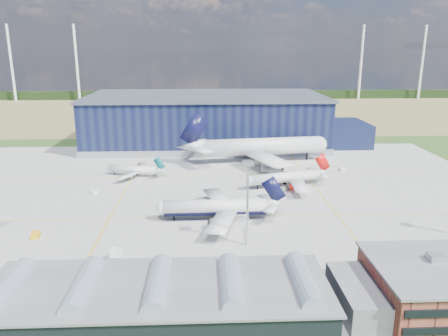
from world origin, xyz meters
The scene contains 19 objects.
ground centered at (0.00, 0.00, 0.00)m, with size 600.00×600.00×0.00m, color #2F5821.
apron centered at (0.00, 10.00, 0.03)m, with size 220.00×160.00×0.08m.
farmland centered at (0.00, 220.00, 0.00)m, with size 600.00×220.00×0.01m, color olive.
treeline centered at (0.00, 300.00, 4.00)m, with size 600.00×8.00×8.00m, color black.
horizon_dressing centered at (-191.30, 294.39, 34.20)m, with size 440.20×18.00×70.00m.
hangar centered at (2.81, 94.80, 11.62)m, with size 145.00×62.00×26.10m.
glass_concourse centered at (-6.45, -60.00, 3.69)m, with size 78.00×23.00×8.60m.
light_mast_center centered at (10.00, -30.00, 15.43)m, with size 2.60×2.60×23.00m.
airliner_navy centered at (2.20, -12.00, 6.50)m, with size 39.84×38.97×12.99m, color white, non-canonical shape.
airliner_red centered at (28.83, 18.74, 5.70)m, with size 34.99×34.23×11.41m, color white, non-canonical shape.
airliner_widebody centered at (24.55, 55.00, 11.19)m, with size 68.61×67.11×22.37m, color white, non-canonical shape.
airliner_regional centered at (-29.81, 35.14, 4.22)m, with size 25.85×25.29×8.43m, color white, non-canonical shape.
gse_tug_a centered at (-47.38, -22.51, 0.71)m, with size 2.07×3.39×1.41m, color yellow.
gse_cart_a centered at (56.88, 39.47, 0.62)m, with size 1.90×2.85×1.23m, color white.
gse_van_b centered at (9.33, -13.31, 1.12)m, with size 2.24×4.89×2.24m, color white.
gse_tug_c centered at (22.75, 62.00, 0.62)m, with size 1.77×2.83×1.24m, color yellow.
gse_cart_b centered at (-40.47, 13.75, 0.67)m, with size 2.08×3.11×1.35m, color white.
airstair centered at (-22.53, -37.04, 1.40)m, with size 1.75×4.39×2.81m, color white.
car_b centered at (1.11, -48.00, 0.54)m, with size 1.15×3.29×1.08m, color #99999E.
Camera 1 is at (-0.61, -134.63, 50.62)m, focal length 35.00 mm.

